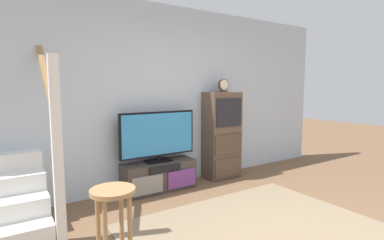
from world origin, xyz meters
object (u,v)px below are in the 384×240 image
(side_cabinet, at_px, (222,135))
(bar_stool_near, at_px, (113,213))
(media_console, at_px, (159,176))
(desk_clock, at_px, (223,86))
(television, at_px, (158,135))

(side_cabinet, xyz_separation_m, bar_stool_near, (-2.36, -1.64, -0.16))
(media_console, distance_m, desk_clock, 1.75)
(side_cabinet, bearing_deg, desk_clock, -71.44)
(desk_clock, bearing_deg, bar_stool_near, -145.54)
(television, height_order, desk_clock, desk_clock)
(television, bearing_deg, media_console, -90.00)
(side_cabinet, distance_m, desk_clock, 0.82)
(media_console, distance_m, side_cabinet, 1.26)
(side_cabinet, height_order, bar_stool_near, side_cabinet)
(desk_clock, relative_size, bar_stool_near, 0.29)
(media_console, bearing_deg, television, 90.00)
(television, distance_m, desk_clock, 1.36)
(television, xyz_separation_m, side_cabinet, (1.16, -0.01, -0.11))
(media_console, relative_size, television, 0.93)
(desk_clock, bearing_deg, media_console, 179.77)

